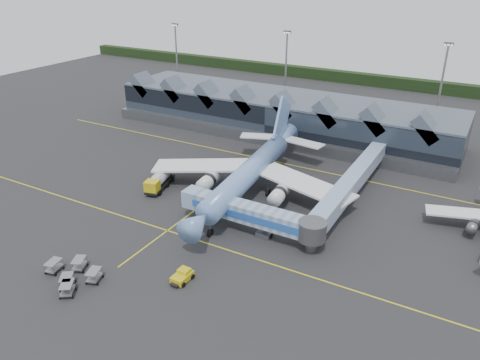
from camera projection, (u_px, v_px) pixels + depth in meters
The scene contains 10 objects.
ground at pixel (194, 211), 85.07m from camera, with size 260.00×260.00×0.00m, color #262628.
taxi_stripes at pixel (223, 189), 92.94m from camera, with size 120.00×60.00×0.01m.
tree_line_far at pixel (365, 79), 170.87m from camera, with size 260.00×4.00×4.00m, color black.
terminal at pixel (280, 114), 122.56m from camera, with size 90.00×22.25×12.52m.
light_masts at pixel (399, 84), 119.87m from camera, with size 132.40×42.56×22.45m.
main_airliner at pixel (251, 171), 90.14m from camera, with size 41.58×48.07×15.43m.
jet_bridge at pixel (258, 216), 76.22m from camera, with size 25.96×4.48×5.19m.
fuel_truck at pixel (160, 178), 93.17m from camera, with size 4.84×10.25×3.43m.
pushback_tug at pixel (182, 276), 66.21m from camera, with size 2.41×3.73×1.62m.
baggage_carts at pixel (72, 275), 66.12m from camera, with size 8.95×7.86×1.74m.
Camera 1 is at (43.98, -60.86, 41.21)m, focal length 35.00 mm.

